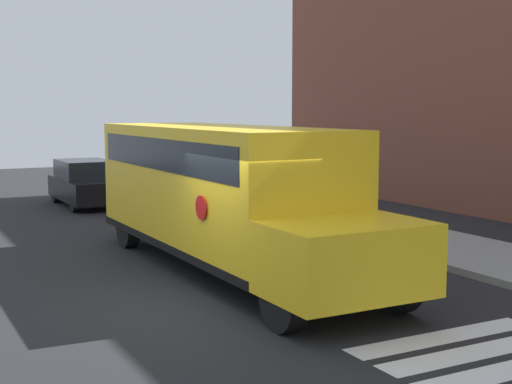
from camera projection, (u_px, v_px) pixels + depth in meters
The scene contains 4 objects.
ground_plane at pixel (221, 301), 12.33m from camera, with size 60.00×60.00×0.00m, color black.
sidewalk_strip at pixel (493, 259), 15.36m from camera, with size 44.00×3.00×0.15m.
school_bus at pixel (223, 187), 14.71m from camera, with size 9.50×2.57×2.94m.
parked_car at pixel (86, 183), 24.32m from camera, with size 4.08×1.74×1.55m.
Camera 1 is at (10.90, -5.12, 3.32)m, focal length 50.00 mm.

